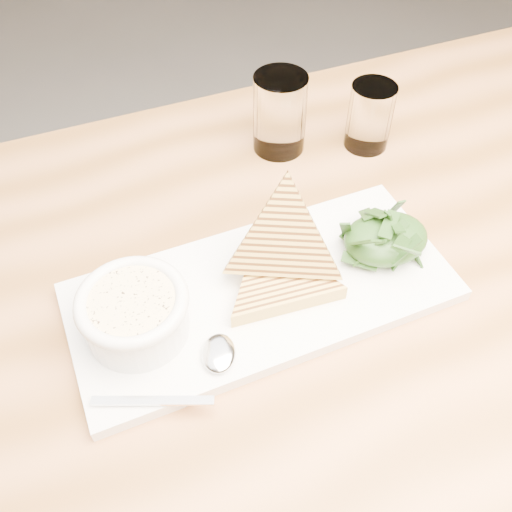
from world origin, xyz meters
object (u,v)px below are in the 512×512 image
object	(u,v)px
table_top	(357,277)
soup_bowl	(136,317)
glass_far	(370,117)
glass_near	(280,114)
platter	(262,292)

from	to	relation	value
table_top	soup_bowl	xyz separation A→B (m)	(-0.27, -0.01, 0.06)
glass_far	glass_near	bearing A→B (deg)	162.63
platter	glass_near	bearing A→B (deg)	64.64
table_top	glass_near	world-z (taller)	glass_near
table_top	platter	xyz separation A→B (m)	(-0.13, -0.00, 0.03)
soup_bowl	glass_far	bearing A→B (deg)	29.76
table_top	glass_far	distance (m)	0.25
platter	glass_near	size ratio (longest dim) A/B	3.79
table_top	soup_bowl	bearing A→B (deg)	-178.07
glass_far	table_top	bearing A→B (deg)	-118.74
soup_bowl	glass_near	size ratio (longest dim) A/B	0.95
soup_bowl	glass_near	distance (m)	0.37
glass_near	glass_far	size ratio (longest dim) A/B	1.18
table_top	platter	world-z (taller)	platter
platter	soup_bowl	xyz separation A→B (m)	(-0.14, -0.01, 0.03)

